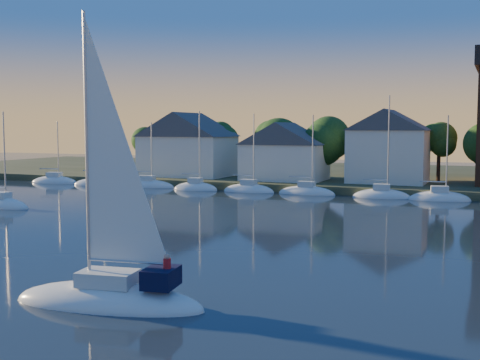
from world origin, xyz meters
The scene contains 10 objects.
ground centered at (0.00, 0.00, 0.00)m, with size 260.00×260.00×0.00m, color black.
shoreline_land centered at (0.00, 75.00, 0.00)m, with size 160.00×50.00×2.00m, color #2F3720.
wooden_dock centered at (0.00, 52.00, 0.00)m, with size 120.00×3.00×1.00m, color brown.
clubhouse_west centered at (-22.00, 58.00, 5.93)m, with size 13.65×9.45×9.64m.
clubhouse_centre centered at (-6.00, 57.00, 5.13)m, with size 11.55×8.40×8.08m.
clubhouse_east centered at (8.00, 59.00, 6.00)m, with size 10.50×8.40×9.80m.
tree_line centered at (2.00, 63.00, 7.18)m, with size 93.40×5.40×8.90m.
moored_fleet centered at (-8.00, 49.00, 0.10)m, with size 71.50×2.40×12.05m.
hero_sailboat centered at (5.23, 0.23, 0.61)m, with size 9.97×4.61×14.84m.
drifting_sailboat_left centered at (-26.00, 24.39, 0.10)m, with size 7.08×2.39×11.13m.
Camera 1 is at (21.94, -22.84, 8.41)m, focal length 45.00 mm.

